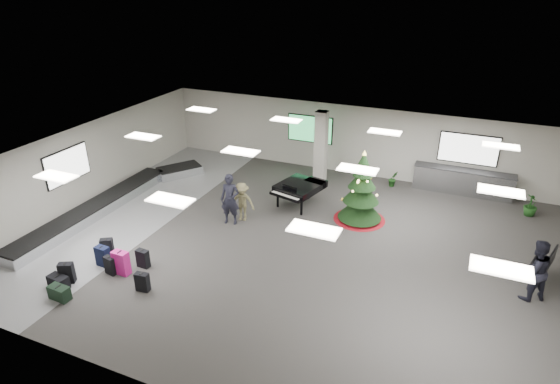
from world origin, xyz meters
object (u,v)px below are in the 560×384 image
at_px(grand_piano, 299,188).
at_px(traveler_b, 242,202).
at_px(traveler_a, 230,199).
at_px(potted_plant_left, 393,179).
at_px(pink_suitcase, 121,263).
at_px(christmas_tree, 361,197).
at_px(potted_plant_right, 531,205).
at_px(traveler_bench, 534,270).
at_px(baggage_carousel, 114,201).
at_px(service_counter, 463,181).
at_px(bench, 544,264).

height_order(grand_piano, traveler_b, traveler_b).
bearing_deg(grand_piano, traveler_a, -112.98).
xyz_separation_m(traveler_b, potted_plant_left, (4.67, 5.35, -0.40)).
bearing_deg(traveler_b, pink_suitcase, -121.21).
relative_size(christmas_tree, potted_plant_right, 3.19).
relative_size(traveler_bench, potted_plant_right, 2.16).
xyz_separation_m(baggage_carousel, potted_plant_right, (15.41, 5.65, 0.23)).
relative_size(pink_suitcase, traveler_b, 0.53).
xyz_separation_m(baggage_carousel, service_counter, (12.84, 6.73, 0.33)).
bearing_deg(bench, pink_suitcase, -140.23).
bearing_deg(potted_plant_left, bench, -42.72).
distance_m(baggage_carousel, grand_piano, 7.48).
relative_size(christmas_tree, traveler_b, 1.85).
distance_m(pink_suitcase, potted_plant_right, 15.11).
height_order(baggage_carousel, pink_suitcase, pink_suitcase).
bearing_deg(potted_plant_right, traveler_a, -153.89).
height_order(baggage_carousel, traveler_bench, traveler_bench).
bearing_deg(christmas_tree, potted_plant_left, 80.81).
height_order(service_counter, traveler_b, traveler_b).
bearing_deg(bench, potted_plant_right, 109.32).
xyz_separation_m(traveler_a, potted_plant_right, (10.35, 5.07, -0.54)).
bearing_deg(traveler_a, bench, -9.09).
bearing_deg(baggage_carousel, traveler_b, 10.24).
bearing_deg(traveler_bench, grand_piano, -51.16).
relative_size(bench, traveler_b, 1.03).
xyz_separation_m(traveler_b, potted_plant_right, (10.07, 4.68, -0.32)).
bearing_deg(grand_piano, traveler_bench, -5.63).
distance_m(traveler_b, potted_plant_left, 7.11).
xyz_separation_m(traveler_a, traveler_bench, (10.05, -0.59, -0.03)).
relative_size(service_counter, traveler_b, 2.67).
bearing_deg(grand_piano, traveler_b, -113.20).
distance_m(baggage_carousel, traveler_b, 5.46).
distance_m(christmas_tree, potted_plant_right, 6.67).
bearing_deg(traveler_a, service_counter, 25.77).
xyz_separation_m(christmas_tree, traveler_bench, (5.68, -2.75, -0.01)).
xyz_separation_m(bench, potted_plant_left, (-5.52, 5.10, -0.17)).
relative_size(christmas_tree, potted_plant_left, 3.90).
bearing_deg(pink_suitcase, bench, 23.61).
bearing_deg(service_counter, pink_suitcase, -131.97).
bearing_deg(bench, potted_plant_left, 155.03).
bearing_deg(christmas_tree, baggage_carousel, -163.81).
relative_size(traveler_b, potted_plant_right, 1.72).
relative_size(baggage_carousel, grand_piano, 4.42).
relative_size(traveler_a, traveler_bench, 1.03).
height_order(service_counter, bench, service_counter).
height_order(service_counter, christmas_tree, christmas_tree).
relative_size(service_counter, traveler_a, 2.07).
distance_m(service_counter, christmas_tree, 5.27).
relative_size(grand_piano, potted_plant_right, 2.49).
bearing_deg(potted_plant_right, bench, -88.43).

